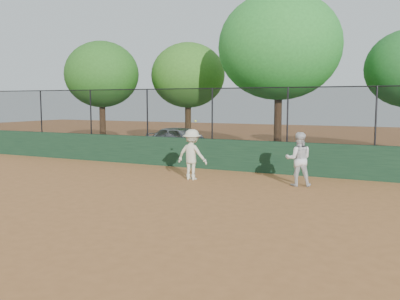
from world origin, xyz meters
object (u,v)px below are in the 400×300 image
at_px(tree_2, 279,46).
at_px(player_main, 192,155).
at_px(parked_car, 183,141).
at_px(tree_1, 188,76).
at_px(player_second, 299,159).
at_px(tree_0, 102,75).

bearing_deg(tree_2, player_main, -97.34).
relative_size(parked_car, player_main, 2.08).
distance_m(parked_car, tree_1, 5.45).
relative_size(parked_car, tree_1, 0.71).
bearing_deg(tree_1, parked_car, -66.36).
bearing_deg(parked_car, tree_2, -55.86).
bearing_deg(player_second, player_main, -11.64).
xyz_separation_m(parked_car, tree_2, (4.41, 1.40, 4.51)).
relative_size(parked_car, player_second, 2.51).
distance_m(player_main, tree_0, 12.36).
height_order(parked_car, player_second, player_second).
bearing_deg(parked_car, player_main, -132.82).
bearing_deg(tree_1, player_second, -46.77).
relative_size(player_second, tree_2, 0.22).
xyz_separation_m(player_second, tree_1, (-8.73, 9.28, 3.31)).
height_order(tree_0, tree_1, tree_0).
xyz_separation_m(tree_0, tree_2, (10.38, 0.01, 1.05)).
height_order(player_second, tree_2, tree_2).
height_order(tree_0, tree_2, tree_2).
bearing_deg(tree_0, parked_car, -13.07).
bearing_deg(tree_2, parked_car, -162.40).
height_order(player_main, tree_0, tree_0).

